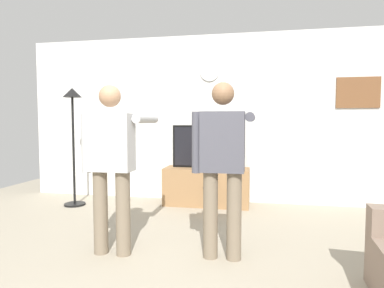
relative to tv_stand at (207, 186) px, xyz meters
name	(u,v)px	position (x,y,z in m)	size (l,w,h in m)	color
ground_plane	(165,285)	(0.06, -2.60, -0.29)	(8.40, 8.40, 0.00)	#9E937F
back_wall	(214,119)	(0.06, 0.35, 1.06)	(6.40, 0.10, 2.70)	silver
tv_stand	(207,186)	(0.00, 0.00, 0.00)	(1.32, 0.51, 0.58)	#997047
television	(207,147)	(0.00, 0.05, 0.62)	(1.09, 0.07, 0.67)	black
wall_clock	(210,72)	(0.00, 0.29, 1.82)	(0.31, 0.31, 0.03)	white
framed_picture	(358,92)	(2.23, 0.30, 1.45)	(0.61, 0.04, 0.46)	brown
floor_lamp	(73,122)	(-2.02, -0.42, 1.01)	(0.32, 0.32, 1.82)	black
person_standing_nearer_lamp	(112,159)	(-0.62, -2.08, 0.65)	(0.61, 0.78, 1.65)	#7A6B56
person_standing_nearer_couch	(223,160)	(0.45, -1.98, 0.65)	(0.59, 0.78, 1.67)	#7A6B56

